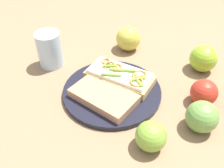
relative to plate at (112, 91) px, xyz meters
name	(u,v)px	position (x,y,z in m)	size (l,w,h in m)	color
ground_plane	(112,93)	(0.00, 0.00, -0.01)	(2.00, 2.00, 0.00)	#8F6D4E
plate	(112,91)	(0.00, 0.00, 0.00)	(0.27, 0.27, 0.01)	black
sandwich	(120,76)	(0.03, 0.03, 0.02)	(0.21, 0.18, 0.04)	tan
bread_slice_side	(104,96)	(-0.03, -0.04, 0.02)	(0.17, 0.10, 0.02)	tan
apple_0	(151,136)	(0.07, -0.18, 0.03)	(0.07, 0.07, 0.07)	#7FAC38
apple_2	(203,58)	(0.29, 0.08, 0.03)	(0.08, 0.08, 0.08)	#8FBB2C
apple_3	(204,92)	(0.23, -0.06, 0.03)	(0.07, 0.07, 0.07)	red
apple_4	(202,117)	(0.20, -0.14, 0.03)	(0.08, 0.08, 0.08)	#6E9D46
apple_5	(128,38)	(0.08, 0.22, 0.03)	(0.08, 0.08, 0.08)	gold
drinking_glass	(50,49)	(-0.18, 0.16, 0.05)	(0.08, 0.08, 0.11)	silver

